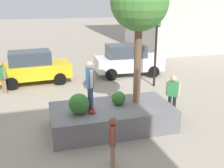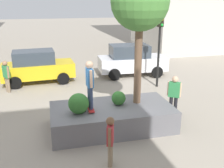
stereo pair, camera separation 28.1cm
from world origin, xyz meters
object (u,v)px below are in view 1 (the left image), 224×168
skateboard (91,109)px  bystander_watching (113,138)px  police_car (128,60)px  pedestrian_crossing (173,92)px  plaza_tree (139,3)px  planter_ledge (112,117)px  passerby_with_bag (3,75)px  skateboarder (90,82)px  traffic_light_corner (157,35)px  taxi_cab (33,67)px

skateboard → bystander_watching: bystander_watching is taller
police_car → pedestrian_crossing: size_ratio=2.51×
plaza_tree → skateboard: bearing=-171.3°
planter_ledge → skateboard: (-0.83, -0.08, 0.49)m
passerby_with_bag → police_car: bearing=11.8°
skateboarder → bystander_watching: 2.45m
planter_ledge → pedestrian_crossing: pedestrian_crossing is taller
skateboard → traffic_light_corner: 6.47m
passerby_with_bag → skateboarder: bearing=-56.0°
bystander_watching → pedestrian_crossing: bearing=39.4°
plaza_tree → pedestrian_crossing: 3.98m
taxi_cab → skateboard: bearing=-72.9°
planter_ledge → passerby_with_bag: size_ratio=2.68×
skateboarder → traffic_light_corner: bearing=43.5°
taxi_cab → police_car: police_car is taller
traffic_light_corner → passerby_with_bag: traffic_light_corner is taller
plaza_tree → police_car: (1.89, 6.52, -3.56)m
skateboarder → bystander_watching: (0.21, -2.21, -1.04)m
bystander_watching → passerby_with_bag: bearing=116.7°
skateboarder → passerby_with_bag: skateboarder is taller
skateboard → police_car: police_car is taller
planter_ledge → skateboard: skateboard is taller
skateboarder → skateboard: bearing=0.0°
skateboarder → bystander_watching: size_ratio=1.13×
traffic_light_corner → pedestrian_crossing: (-0.86, -3.67, -1.86)m
plaza_tree → passerby_with_bag: (-5.44, 4.99, -3.58)m
police_car → traffic_light_corner: size_ratio=1.04×
pedestrian_crossing → passerby_with_bag: bearing=146.8°
skateboarder → bystander_watching: bearing=-84.6°
skateboarder → police_car: skateboarder is taller
plaza_tree → passerby_with_bag: bearing=137.4°
skateboarder → pedestrian_crossing: skateboarder is taller
plaza_tree → traffic_light_corner: 5.03m
police_car → bystander_watching: (-3.55, -9.02, -0.10)m
planter_ledge → plaza_tree: 4.27m
skateboarder → planter_ledge: bearing=5.5°
bystander_watching → skateboard: bearing=95.4°
taxi_cab → bystander_watching: bearing=-75.7°
planter_ledge → taxi_cab: size_ratio=1.08×
skateboarder → traffic_light_corner: (4.47, 4.25, 0.91)m
skateboard → police_car: (3.76, 6.81, 0.09)m
plaza_tree → skateboard: size_ratio=5.94×
traffic_light_corner → pedestrian_crossing: bearing=-103.2°
skateboard → police_car: bearing=61.1°
bystander_watching → planter_ledge: bearing=74.9°
taxi_cab → pedestrian_crossing: size_ratio=2.44×
pedestrian_crossing → bystander_watching: bearing=-140.6°
taxi_cab → planter_ledge: bearing=-66.4°
planter_ledge → plaza_tree: (1.05, 0.21, 4.13)m
police_car → traffic_light_corner: (0.71, -2.56, 1.85)m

